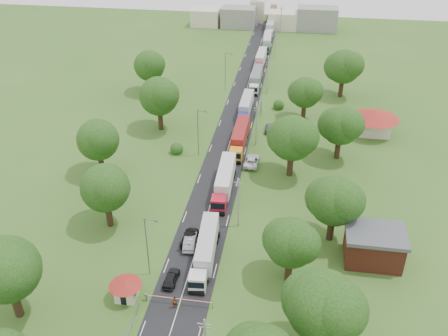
% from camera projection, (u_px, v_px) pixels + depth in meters
% --- Properties ---
extents(ground, '(260.00, 260.00, 0.00)m').
position_uv_depth(ground, '(212.00, 199.00, 87.34)').
color(ground, '#32571D').
rests_on(ground, ground).
extents(road, '(8.00, 200.00, 0.04)m').
position_uv_depth(road, '(229.00, 145.00, 104.26)').
color(road, black).
rests_on(road, ground).
extents(boom_barrier, '(9.22, 0.35, 1.18)m').
position_uv_depth(boom_barrier, '(169.00, 298.00, 65.91)').
color(boom_barrier, slate).
rests_on(boom_barrier, ground).
extents(guard_booth, '(4.40, 4.40, 3.45)m').
position_uv_depth(guard_booth, '(126.00, 286.00, 66.03)').
color(guard_booth, beige).
rests_on(guard_booth, ground).
extents(info_sign, '(0.12, 3.10, 4.10)m').
position_uv_depth(info_sign, '(261.00, 105.00, 114.71)').
color(info_sign, slate).
rests_on(info_sign, ground).
extents(pole_1, '(1.60, 0.24, 9.00)m').
position_uv_depth(pole_1, '(239.00, 202.00, 78.26)').
color(pole_1, gray).
rests_on(pole_1, ground).
extents(pole_2, '(1.60, 0.24, 9.00)m').
position_uv_depth(pole_2, '(257.00, 125.00, 101.95)').
color(pole_2, gray).
rests_on(pole_2, ground).
extents(pole_3, '(1.60, 0.24, 9.00)m').
position_uv_depth(pole_3, '(268.00, 76.00, 125.65)').
color(pole_3, gray).
rests_on(pole_3, ground).
extents(pole_4, '(1.60, 0.24, 9.00)m').
position_uv_depth(pole_4, '(275.00, 43.00, 149.34)').
color(pole_4, gray).
rests_on(pole_4, ground).
extents(pole_5, '(1.60, 0.24, 9.00)m').
position_uv_depth(pole_5, '(281.00, 19.00, 173.03)').
color(pole_5, gray).
rests_on(pole_5, ground).
extents(lamp_0, '(2.03, 0.22, 10.00)m').
position_uv_depth(lamp_0, '(148.00, 244.00, 68.26)').
color(lamp_0, slate).
rests_on(lamp_0, ground).
extents(lamp_1, '(2.03, 0.22, 10.00)m').
position_uv_depth(lamp_1, '(199.00, 130.00, 97.88)').
color(lamp_1, slate).
rests_on(lamp_1, ground).
extents(lamp_2, '(2.03, 0.22, 10.00)m').
position_uv_depth(lamp_2, '(226.00, 69.00, 127.49)').
color(lamp_2, slate).
rests_on(lamp_2, ground).
extents(tree_1, '(9.60, 9.60, 12.05)m').
position_uv_depth(tree_1, '(323.00, 305.00, 55.65)').
color(tree_1, '#382616').
rests_on(tree_1, ground).
extents(tree_2, '(8.00, 8.00, 10.10)m').
position_uv_depth(tree_2, '(291.00, 242.00, 66.96)').
color(tree_2, '#382616').
rests_on(tree_2, ground).
extents(tree_3, '(8.80, 8.80, 11.07)m').
position_uv_depth(tree_3, '(334.00, 200.00, 74.30)').
color(tree_3, '#382616').
rests_on(tree_3, ground).
extents(tree_4, '(9.60, 9.60, 12.05)m').
position_uv_depth(tree_4, '(292.00, 138.00, 90.16)').
color(tree_4, '#382616').
rests_on(tree_4, ground).
extents(tree_5, '(8.80, 8.80, 11.07)m').
position_uv_depth(tree_5, '(341.00, 125.00, 96.04)').
color(tree_5, '#382616').
rests_on(tree_5, ground).
extents(tree_6, '(8.00, 8.00, 10.10)m').
position_uv_depth(tree_6, '(305.00, 92.00, 111.67)').
color(tree_6, '#382616').
rests_on(tree_6, ground).
extents(tree_7, '(9.60, 9.60, 12.05)m').
position_uv_depth(tree_7, '(344.00, 66.00, 122.53)').
color(tree_7, '#382616').
rests_on(tree_7, ground).
extents(tree_9, '(9.60, 9.60, 12.05)m').
position_uv_depth(tree_9, '(7.00, 268.00, 60.72)').
color(tree_9, '#382616').
rests_on(tree_9, ground).
extents(tree_10, '(8.80, 8.80, 11.07)m').
position_uv_depth(tree_10, '(105.00, 187.00, 77.28)').
color(tree_10, '#382616').
rests_on(tree_10, ground).
extents(tree_11, '(8.80, 8.80, 11.07)m').
position_uv_depth(tree_11, '(98.00, 139.00, 90.91)').
color(tree_11, '#382616').
rests_on(tree_11, ground).
extents(tree_12, '(9.60, 9.60, 12.05)m').
position_uv_depth(tree_12, '(159.00, 96.00, 106.72)').
color(tree_12, '#382616').
rests_on(tree_12, ground).
extents(tree_13, '(8.80, 8.80, 11.07)m').
position_uv_depth(tree_13, '(149.00, 65.00, 125.02)').
color(tree_13, '#382616').
rests_on(tree_13, ground).
extents(house_brick, '(8.60, 6.60, 5.20)m').
position_uv_depth(house_brick, '(374.00, 246.00, 72.35)').
color(house_brick, maroon).
rests_on(house_brick, ground).
extents(house_cream, '(10.08, 10.08, 5.80)m').
position_uv_depth(house_cream, '(374.00, 118.00, 106.84)').
color(house_cream, beige).
rests_on(house_cream, ground).
extents(distant_town, '(52.00, 8.00, 8.00)m').
position_uv_depth(distant_town, '(268.00, 18.00, 178.52)').
color(distant_town, gray).
rests_on(distant_town, ground).
extents(church, '(5.00, 5.00, 12.30)m').
position_uv_depth(church, '(257.00, 7.00, 184.93)').
color(church, beige).
rests_on(church, ground).
extents(truck_0, '(3.19, 14.16, 3.91)m').
position_uv_depth(truck_0, '(206.00, 249.00, 72.58)').
color(truck_0, silver).
rests_on(truck_0, ground).
extents(truck_1, '(2.95, 14.87, 4.12)m').
position_uv_depth(truck_1, '(225.00, 181.00, 88.29)').
color(truck_1, '#B7142B').
rests_on(truck_1, ground).
extents(truck_2, '(2.60, 14.69, 4.07)m').
position_uv_depth(truck_2, '(240.00, 137.00, 102.59)').
color(truck_2, orange).
rests_on(truck_2, ground).
extents(truck_3, '(2.43, 13.58, 3.76)m').
position_uv_depth(truck_3, '(246.00, 106.00, 116.39)').
color(truck_3, navy).
rests_on(truck_3, ground).
extents(truck_4, '(2.50, 14.02, 3.89)m').
position_uv_depth(truck_4, '(256.00, 79.00, 131.30)').
color(truck_4, silver).
rests_on(truck_4, ground).
extents(truck_5, '(2.49, 13.51, 3.74)m').
position_uv_depth(truck_5, '(261.00, 59.00, 145.12)').
color(truck_5, maroon).
rests_on(truck_5, ground).
extents(truck_6, '(2.70, 13.59, 3.76)m').
position_uv_depth(truck_6, '(267.00, 42.00, 159.36)').
color(truck_6, '#235F33').
rests_on(truck_6, ground).
extents(truck_7, '(2.54, 14.59, 4.05)m').
position_uv_depth(truck_7, '(271.00, 27.00, 173.89)').
color(truck_7, silver).
rests_on(truck_7, ground).
extents(truck_8, '(3.01, 14.67, 4.06)m').
position_uv_depth(truck_8, '(273.00, 14.00, 189.48)').
color(truck_8, brown).
rests_on(truck_8, ground).
extents(car_lane_front, '(1.85, 4.31, 1.45)m').
position_uv_depth(car_lane_front, '(171.00, 278.00, 69.38)').
color(car_lane_front, black).
rests_on(car_lane_front, ground).
extents(car_lane_mid, '(2.12, 5.06, 1.63)m').
position_uv_depth(car_lane_mid, '(190.00, 241.00, 76.07)').
color(car_lane_mid, gray).
rests_on(car_lane_mid, ground).
extents(car_lane_rear, '(2.35, 5.35, 1.53)m').
position_uv_depth(car_lane_rear, '(190.00, 237.00, 76.98)').
color(car_lane_rear, black).
rests_on(car_lane_rear, ground).
extents(car_verge_near, '(2.86, 5.98, 1.65)m').
position_uv_depth(car_verge_near, '(252.00, 161.00, 97.01)').
color(car_verge_near, white).
rests_on(car_verge_near, ground).
extents(car_verge_far, '(1.87, 4.53, 1.54)m').
position_uv_depth(car_verge_far, '(269.00, 128.00, 109.40)').
color(car_verge_far, '#4D5054').
rests_on(car_verge_far, ground).
extents(pedestrian_near, '(0.68, 0.46, 1.83)m').
position_uv_depth(pedestrian_near, '(175.00, 303.00, 65.21)').
color(pedestrian_near, gray).
rests_on(pedestrian_near, ground).
extents(pedestrian_booth, '(1.04, 1.13, 1.86)m').
position_uv_depth(pedestrian_booth, '(136.00, 283.00, 68.21)').
color(pedestrian_booth, gray).
rests_on(pedestrian_booth, ground).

